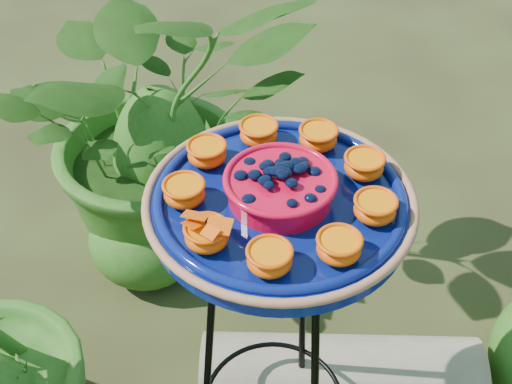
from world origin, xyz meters
The scene contains 4 objects.
tripod_stand centered at (0.01, -0.05, 0.49)m, with size 0.31×0.32×0.81m.
feeder_dish centered at (0.01, -0.05, 0.84)m, with size 0.43×0.43×0.10m.
driftwood_log centered at (0.07, 0.17, 0.11)m, with size 0.22×0.22×0.66m, color tan.
shrub_back_left centered at (-0.64, 0.46, 0.45)m, with size 0.81×0.70×0.90m, color #295115.
Camera 1 is at (0.38, -0.78, 1.59)m, focal length 50.00 mm.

